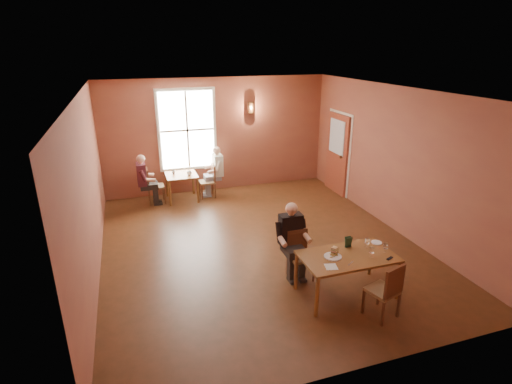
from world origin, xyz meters
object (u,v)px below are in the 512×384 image
object	(u,v)px
main_table	(346,275)
diner_main	(302,246)
chair_empty	(382,289)
chair_diner_maroon	(156,185)
diner_white	(208,174)
chair_diner_white	(207,181)
diner_maroon	(154,179)
chair_diner_main	(301,256)
second_table	(182,187)

from	to	relation	value
main_table	diner_main	bearing A→B (deg)	128.88
chair_empty	chair_diner_maroon	world-z (taller)	chair_diner_maroon
diner_white	chair_diner_maroon	bearing A→B (deg)	90.00
main_table	chair_diner_maroon	distance (m)	5.59
chair_diner_white	diner_maroon	size ratio (longest dim) A/B	0.69
diner_white	diner_maroon	size ratio (longest dim) A/B	1.01
chair_diner_main	diner_maroon	size ratio (longest dim) A/B	0.67
chair_empty	second_table	world-z (taller)	chair_empty
chair_empty	diner_white	xyz separation A→B (m)	(-1.40, 5.63, 0.19)
chair_diner_white	chair_diner_maroon	bearing A→B (deg)	90.00
chair_diner_main	diner_white	distance (m)	4.40
chair_diner_white	diner_maroon	world-z (taller)	diner_maroon
chair_diner_white	chair_diner_maroon	xyz separation A→B (m)	(-1.30, 0.00, 0.02)
chair_empty	chair_diner_maroon	distance (m)	6.26
chair_diner_main	second_table	size ratio (longest dim) A/B	1.09
chair_diner_maroon	diner_main	bearing A→B (deg)	24.75
main_table	diner_white	distance (m)	5.14
main_table	second_table	size ratio (longest dim) A/B	1.92
chair_diner_white	diner_white	size ratio (longest dim) A/B	0.69
main_table	chair_diner_main	size ratio (longest dim) A/B	1.76
main_table	chair_empty	bearing A→B (deg)	-71.64
diner_white	diner_main	bearing A→B (deg)	-171.10
chair_diner_main	chair_diner_white	xyz separation A→B (m)	(-0.71, 4.34, 0.01)
diner_main	chair_diner_white	xyz separation A→B (m)	(-0.71, 4.37, -0.20)
main_table	chair_diner_main	distance (m)	0.82
main_table	chair_empty	world-z (taller)	chair_empty
chair_diner_main	main_table	bearing A→B (deg)	127.57
chair_diner_main	chair_diner_maroon	world-z (taller)	chair_diner_maroon
chair_empty	main_table	bearing A→B (deg)	91.63
main_table	diner_maroon	size ratio (longest dim) A/B	1.18
chair_diner_main	chair_empty	world-z (taller)	chair_empty
chair_diner_main	diner_white	world-z (taller)	diner_white
diner_maroon	diner_main	bearing A→B (deg)	25.07
second_table	diner_white	bearing A→B (deg)	0.00
diner_white	chair_diner_white	bearing A→B (deg)	90.00
chair_diner_white	diner_maroon	xyz separation A→B (m)	(-1.33, 0.00, 0.19)
main_table	chair_diner_white	distance (m)	5.14
main_table	chair_empty	size ratio (longest dim) A/B	1.67
diner_main	chair_empty	distance (m)	1.46
diner_maroon	chair_diner_white	bearing A→B (deg)	90.00
chair_empty	second_table	xyz separation A→B (m)	(-2.08, 5.63, -0.10)
diner_main	diner_maroon	size ratio (longest dim) A/B	1.01
chair_empty	second_table	distance (m)	6.00
chair_empty	diner_white	world-z (taller)	diner_white
chair_empty	chair_diner_main	bearing A→B (deg)	102.17
chair_diner_main	chair_empty	distance (m)	1.48
chair_diner_main	diner_white	size ratio (longest dim) A/B	0.66
chair_diner_white	diner_maroon	distance (m)	1.34
diner_main	diner_white	xyz separation A→B (m)	(-0.68, 4.37, 0.00)
second_table	chair_diner_white	distance (m)	0.66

